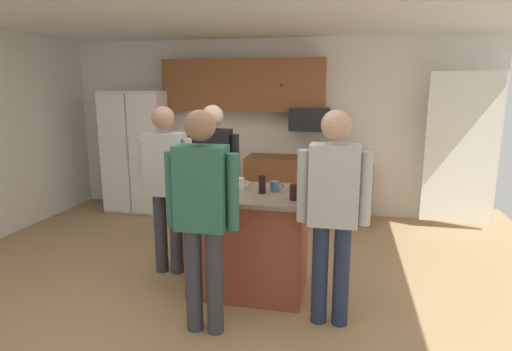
{
  "coord_description": "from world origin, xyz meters",
  "views": [
    {
      "loc": [
        1.12,
        -3.57,
        1.9
      ],
      "look_at": [
        0.27,
        0.38,
        1.05
      ],
      "focal_mm": 29.65,
      "sensor_mm": 36.0,
      "label": 1
    }
  ],
  "objects_px": {
    "refrigerator": "(140,151)",
    "microwave_over_range": "(310,119)",
    "person_elder_center": "(333,204)",
    "glass_stout_tall": "(262,184)",
    "tumbler_amber": "(294,192)",
    "mug_ceramic_white": "(240,183)",
    "kitchen_island": "(249,241)",
    "person_host_foreground": "(166,179)",
    "person_guest_by_door": "(214,172)",
    "mug_blue_stoneware": "(275,186)",
    "glass_short_whisky": "(213,189)",
    "person_guest_left": "(202,208)"
  },
  "relations": [
    {
      "from": "person_elder_center",
      "to": "person_guest_left",
      "type": "bearing_deg",
      "value": 48.26
    },
    {
      "from": "glass_stout_tall",
      "to": "refrigerator",
      "type": "bearing_deg",
      "value": 135.85
    },
    {
      "from": "refrigerator",
      "to": "microwave_over_range",
      "type": "relative_size",
      "value": 3.3
    },
    {
      "from": "microwave_over_range",
      "to": "glass_stout_tall",
      "type": "distance_m",
      "value": 2.49
    },
    {
      "from": "mug_blue_stoneware",
      "to": "glass_stout_tall",
      "type": "xyz_separation_m",
      "value": [
        -0.1,
        -0.09,
        0.03
      ]
    },
    {
      "from": "person_elder_center",
      "to": "glass_stout_tall",
      "type": "relative_size",
      "value": 10.62
    },
    {
      "from": "person_guest_left",
      "to": "refrigerator",
      "type": "bearing_deg",
      "value": 47.91
    },
    {
      "from": "microwave_over_range",
      "to": "person_host_foreground",
      "type": "bearing_deg",
      "value": -119.1
    },
    {
      "from": "glass_short_whisky",
      "to": "tumbler_amber",
      "type": "height_order",
      "value": "tumbler_amber"
    },
    {
      "from": "person_elder_center",
      "to": "person_guest_left",
      "type": "height_order",
      "value": "person_guest_left"
    },
    {
      "from": "refrigerator",
      "to": "kitchen_island",
      "type": "relative_size",
      "value": 1.58
    },
    {
      "from": "mug_ceramic_white",
      "to": "glass_stout_tall",
      "type": "relative_size",
      "value": 0.8
    },
    {
      "from": "person_elder_center",
      "to": "glass_stout_tall",
      "type": "height_order",
      "value": "person_elder_center"
    },
    {
      "from": "mug_ceramic_white",
      "to": "microwave_over_range",
      "type": "bearing_deg",
      "value": 79.29
    },
    {
      "from": "mug_ceramic_white",
      "to": "kitchen_island",
      "type": "bearing_deg",
      "value": -39.78
    },
    {
      "from": "person_guest_left",
      "to": "glass_stout_tall",
      "type": "relative_size",
      "value": 10.66
    },
    {
      "from": "person_guest_by_door",
      "to": "person_host_foreground",
      "type": "height_order",
      "value": "same"
    },
    {
      "from": "glass_stout_tall",
      "to": "tumbler_amber",
      "type": "xyz_separation_m",
      "value": [
        0.31,
        -0.17,
        -0.01
      ]
    },
    {
      "from": "person_elder_center",
      "to": "mug_ceramic_white",
      "type": "height_order",
      "value": "person_elder_center"
    },
    {
      "from": "mug_ceramic_white",
      "to": "glass_stout_tall",
      "type": "distance_m",
      "value": 0.27
    },
    {
      "from": "person_host_foreground",
      "to": "person_elder_center",
      "type": "bearing_deg",
      "value": -8.34
    },
    {
      "from": "person_elder_center",
      "to": "person_host_foreground",
      "type": "bearing_deg",
      "value": 8.7
    },
    {
      "from": "microwave_over_range",
      "to": "mug_ceramic_white",
      "type": "xyz_separation_m",
      "value": [
        -0.44,
        -2.33,
        -0.44
      ]
    },
    {
      "from": "microwave_over_range",
      "to": "kitchen_island",
      "type": "distance_m",
      "value": 2.62
    },
    {
      "from": "refrigerator",
      "to": "person_elder_center",
      "type": "xyz_separation_m",
      "value": [
        3.04,
        -2.74,
        0.08
      ]
    },
    {
      "from": "glass_short_whisky",
      "to": "mug_ceramic_white",
      "type": "bearing_deg",
      "value": 61.53
    },
    {
      "from": "microwave_over_range",
      "to": "person_guest_left",
      "type": "relative_size",
      "value": 0.32
    },
    {
      "from": "kitchen_island",
      "to": "mug_ceramic_white",
      "type": "xyz_separation_m",
      "value": [
        -0.11,
        0.09,
        0.53
      ]
    },
    {
      "from": "kitchen_island",
      "to": "person_guest_left",
      "type": "distance_m",
      "value": 0.94
    },
    {
      "from": "person_guest_by_door",
      "to": "person_guest_left",
      "type": "bearing_deg",
      "value": -26.12
    },
    {
      "from": "person_guest_by_door",
      "to": "mug_blue_stoneware",
      "type": "bearing_deg",
      "value": 12.98
    },
    {
      "from": "kitchen_island",
      "to": "tumbler_amber",
      "type": "height_order",
      "value": "tumbler_amber"
    },
    {
      "from": "person_guest_by_door",
      "to": "tumbler_amber",
      "type": "xyz_separation_m",
      "value": [
        0.98,
        -0.83,
        0.03
      ]
    },
    {
      "from": "kitchen_island",
      "to": "glass_short_whisky",
      "type": "bearing_deg",
      "value": -141.79
    },
    {
      "from": "person_guest_by_door",
      "to": "person_host_foreground",
      "type": "distance_m",
      "value": 0.56
    },
    {
      "from": "person_guest_by_door",
      "to": "mug_ceramic_white",
      "type": "distance_m",
      "value": 0.69
    },
    {
      "from": "mug_blue_stoneware",
      "to": "glass_short_whisky",
      "type": "bearing_deg",
      "value": -150.86
    },
    {
      "from": "person_elder_center",
      "to": "mug_ceramic_white",
      "type": "xyz_separation_m",
      "value": [
        -0.88,
        0.53,
        0.01
      ]
    },
    {
      "from": "refrigerator",
      "to": "microwave_over_range",
      "type": "height_order",
      "value": "refrigerator"
    },
    {
      "from": "microwave_over_range",
      "to": "kitchen_island",
      "type": "relative_size",
      "value": 0.48
    },
    {
      "from": "refrigerator",
      "to": "tumbler_amber",
      "type": "xyz_separation_m",
      "value": [
        2.71,
        -2.49,
        0.1
      ]
    },
    {
      "from": "person_elder_center",
      "to": "glass_short_whisky",
      "type": "relative_size",
      "value": 14.17
    },
    {
      "from": "person_elder_center",
      "to": "mug_blue_stoneware",
      "type": "bearing_deg",
      "value": -13.12
    },
    {
      "from": "microwave_over_range",
      "to": "person_host_foreground",
      "type": "relative_size",
      "value": 0.33
    },
    {
      "from": "refrigerator",
      "to": "glass_stout_tall",
      "type": "xyz_separation_m",
      "value": [
        2.4,
        -2.33,
        0.12
      ]
    },
    {
      "from": "microwave_over_range",
      "to": "person_elder_center",
      "type": "distance_m",
      "value": 2.93
    },
    {
      "from": "mug_ceramic_white",
      "to": "refrigerator",
      "type": "bearing_deg",
      "value": 134.36
    },
    {
      "from": "kitchen_island",
      "to": "mug_ceramic_white",
      "type": "relative_size",
      "value": 9.0
    },
    {
      "from": "tumbler_amber",
      "to": "glass_stout_tall",
      "type": "bearing_deg",
      "value": 151.46
    },
    {
      "from": "glass_stout_tall",
      "to": "tumbler_amber",
      "type": "height_order",
      "value": "glass_stout_tall"
    }
  ]
}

